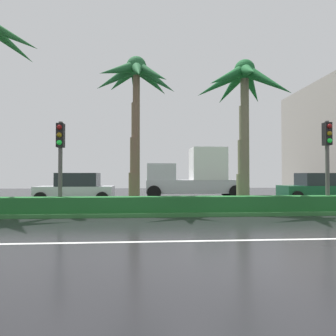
# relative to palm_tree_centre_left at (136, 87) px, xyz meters

# --- Properties ---
(ground_plane) EXTENTS (90.00, 42.00, 0.10)m
(ground_plane) POSITION_rel_palm_tree_centre_left_xyz_m (2.43, 0.94, -5.63)
(ground_plane) COLOR black
(near_lane_divider_stripe) EXTENTS (81.00, 0.14, 0.01)m
(near_lane_divider_stripe) POSITION_rel_palm_tree_centre_left_xyz_m (2.43, -6.06, -5.58)
(near_lane_divider_stripe) COLOR white
(near_lane_divider_stripe) RESTS_ON ground_plane
(median_strip) EXTENTS (85.50, 4.00, 0.15)m
(median_strip) POSITION_rel_palm_tree_centre_left_xyz_m (2.43, -0.06, -5.51)
(median_strip) COLOR #2D6B33
(median_strip) RESTS_ON ground_plane
(median_hedge) EXTENTS (76.50, 0.70, 0.60)m
(median_hedge) POSITION_rel_palm_tree_centre_left_xyz_m (2.43, -1.46, -5.13)
(median_hedge) COLOR #1E6028
(median_hedge) RESTS_ON median_strip
(palm_tree_centre_left) EXTENTS (3.83, 3.90, 6.80)m
(palm_tree_centre_left) POSITION_rel_palm_tree_centre_left_xyz_m (0.00, 0.00, 0.00)
(palm_tree_centre_left) COLOR brown
(palm_tree_centre_left) RESTS_ON median_strip
(palm_tree_centre) EXTENTS (4.44, 4.52, 6.56)m
(palm_tree_centre) POSITION_rel_palm_tree_centre_left_xyz_m (4.77, -0.62, -0.36)
(palm_tree_centre) COLOR #68654B
(palm_tree_centre) RESTS_ON median_strip
(traffic_signal_median_left) EXTENTS (0.28, 0.43, 3.60)m
(traffic_signal_median_left) POSITION_rel_palm_tree_centre_left_xyz_m (-2.95, -1.26, -2.95)
(traffic_signal_median_left) COLOR #4C4C47
(traffic_signal_median_left) RESTS_ON median_strip
(traffic_signal_median_right) EXTENTS (0.28, 0.43, 3.75)m
(traffic_signal_median_right) POSITION_rel_palm_tree_centre_left_xyz_m (8.09, -1.35, -2.85)
(traffic_signal_median_right) COLOR #4C4C47
(traffic_signal_median_right) RESTS_ON median_strip
(car_in_traffic_leading) EXTENTS (4.30, 2.02, 1.72)m
(car_in_traffic_leading) POSITION_rel_palm_tree_centre_left_xyz_m (-3.57, 4.09, -4.76)
(car_in_traffic_leading) COLOR silver
(car_in_traffic_leading) RESTS_ON ground_plane
(box_truck_lead) EXTENTS (6.40, 2.64, 3.46)m
(box_truck_lead) POSITION_rel_palm_tree_centre_left_xyz_m (3.71, 7.00, -4.03)
(box_truck_lead) COLOR silver
(box_truck_lead) RESTS_ON ground_plane
(car_in_traffic_second) EXTENTS (4.30, 2.02, 1.72)m
(car_in_traffic_second) POSITION_rel_palm_tree_centre_left_xyz_m (10.86, 4.12, -4.76)
(car_in_traffic_second) COLOR #195133
(car_in_traffic_second) RESTS_ON ground_plane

